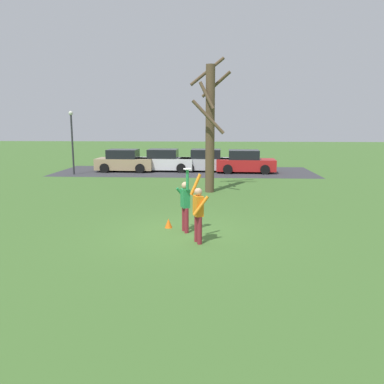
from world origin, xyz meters
TOP-DOWN VIEW (x-y plane):
  - ground_plane at (0.00, 0.00)m, footprint 120.00×120.00m
  - person_catcher at (0.08, 0.17)m, footprint 0.49×0.59m
  - person_defender at (0.54, -0.98)m, footprint 0.58×0.64m
  - frisbee_disc at (0.16, -0.04)m, footprint 0.26×0.26m
  - parked_car_tan at (-5.47, 15.71)m, footprint 4.14×2.12m
  - parked_car_white at (-2.61, 16.09)m, footprint 4.14×2.12m
  - parked_car_silver at (0.51, 16.15)m, footprint 4.14×2.12m
  - parked_car_red at (3.19, 15.52)m, footprint 4.14×2.12m
  - parking_strip at (-1.10, 15.85)m, footprint 18.29×6.40m
  - bare_tree_tall at (0.77, 7.60)m, footprint 2.11×2.00m
  - lamppost_by_lot at (-8.58, 13.85)m, footprint 0.28×0.28m
  - field_cone_orange at (-0.53, 0.63)m, footprint 0.26×0.26m

SIDE VIEW (x-z plane):
  - ground_plane at x=0.00m, z-range 0.00..0.00m
  - parking_strip at x=-1.10m, z-range 0.00..0.01m
  - field_cone_orange at x=-0.53m, z-range 0.00..0.32m
  - parked_car_tan at x=-5.47m, z-range -0.07..1.52m
  - parked_car_white at x=-2.61m, z-range -0.07..1.52m
  - parked_car_silver at x=0.51m, z-range -0.07..1.52m
  - parked_car_red at x=3.19m, z-range -0.07..1.52m
  - person_defender at x=0.54m, z-range -0.04..2.00m
  - person_catcher at x=0.08m, z-range -0.06..2.02m
  - frisbee_disc at x=0.16m, z-range 2.08..2.10m
  - lamppost_by_lot at x=-8.58m, z-range 0.46..4.72m
  - bare_tree_tall at x=0.77m, z-range -0.01..6.79m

